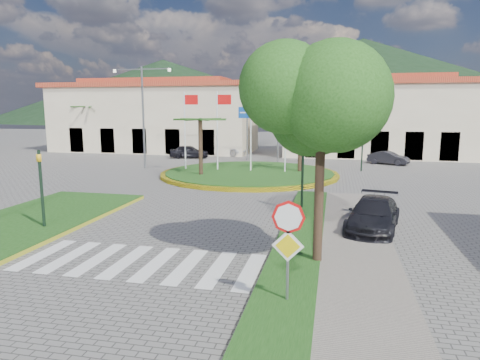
% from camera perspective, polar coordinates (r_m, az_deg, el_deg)
% --- Properties ---
extents(ground, '(160.00, 160.00, 0.00)m').
position_cam_1_polar(ground, '(10.89, -23.04, -17.28)').
color(ground, slate).
rests_on(ground, ground).
extents(sidewalk_right, '(4.00, 28.00, 0.15)m').
position_cam_1_polar(sidewalk_right, '(10.88, 12.28, -16.28)').
color(sidewalk_right, gray).
rests_on(sidewalk_right, ground).
extents(verge_right, '(1.60, 28.00, 0.18)m').
position_cam_1_polar(verge_right, '(10.93, 5.73, -15.90)').
color(verge_right, '#1A4513').
rests_on(verge_right, ground).
extents(median_left, '(5.00, 14.00, 0.18)m').
position_cam_1_polar(median_left, '(19.14, -28.63, -5.83)').
color(median_left, '#1A4513').
rests_on(median_left, ground).
extents(crosswalk, '(8.00, 3.00, 0.01)m').
position_cam_1_polar(crosswalk, '(14.03, -13.44, -10.60)').
color(crosswalk, silver).
rests_on(crosswalk, ground).
extents(roundabout_island, '(12.70, 12.70, 6.00)m').
position_cam_1_polar(roundabout_island, '(30.73, 1.26, 0.91)').
color(roundabout_island, yellow).
rests_on(roundabout_island, ground).
extents(stop_sign, '(0.80, 0.11, 2.65)m').
position_cam_1_polar(stop_sign, '(10.27, 6.43, -7.41)').
color(stop_sign, slate).
rests_on(stop_sign, ground).
extents(deciduous_tree, '(3.60, 3.60, 6.80)m').
position_cam_1_polar(deciduous_tree, '(12.83, 10.90, 11.16)').
color(deciduous_tree, black).
rests_on(deciduous_tree, ground).
extents(traffic_light_left, '(0.15, 0.18, 3.20)m').
position_cam_1_polar(traffic_light_left, '(18.33, -25.00, -0.26)').
color(traffic_light_left, black).
rests_on(traffic_light_left, ground).
extents(traffic_light_right, '(0.15, 0.18, 3.20)m').
position_cam_1_polar(traffic_light_right, '(20.06, 8.35, 1.31)').
color(traffic_light_right, black).
rests_on(traffic_light_right, ground).
extents(traffic_light_far, '(0.18, 0.15, 3.20)m').
position_cam_1_polar(traffic_light_far, '(34.00, 16.00, 4.38)').
color(traffic_light_far, black).
rests_on(traffic_light_far, ground).
extents(direction_sign_west, '(1.60, 0.14, 5.20)m').
position_cam_1_polar(direction_sign_west, '(39.60, 0.95, 7.72)').
color(direction_sign_west, slate).
rests_on(direction_sign_west, ground).
extents(direction_sign_east, '(1.60, 0.14, 5.20)m').
position_cam_1_polar(direction_sign_east, '(38.91, 8.25, 7.59)').
color(direction_sign_east, slate).
rests_on(direction_sign_east, ground).
extents(street_lamp_centre, '(4.80, 0.16, 8.00)m').
position_cam_1_polar(street_lamp_centre, '(38.13, 5.14, 9.07)').
color(street_lamp_centre, slate).
rests_on(street_lamp_centre, ground).
extents(street_lamp_west, '(4.80, 0.16, 8.00)m').
position_cam_1_polar(street_lamp_west, '(35.13, -12.79, 8.84)').
color(street_lamp_west, slate).
rests_on(street_lamp_west, ground).
extents(building_left, '(23.32, 9.54, 8.05)m').
position_cam_1_polar(building_left, '(49.95, -11.15, 8.35)').
color(building_left, beige).
rests_on(building_left, ground).
extents(building_right, '(19.08, 9.54, 8.05)m').
position_cam_1_polar(building_right, '(46.01, 17.74, 7.99)').
color(building_right, beige).
rests_on(building_right, ground).
extents(hill_far_west, '(140.00, 140.00, 22.00)m').
position_cam_1_polar(hill_far_west, '(159.99, -10.15, 11.61)').
color(hill_far_west, black).
rests_on(hill_far_west, ground).
extents(hill_far_mid, '(180.00, 180.00, 30.00)m').
position_cam_1_polar(hill_far_mid, '(168.37, 15.91, 12.65)').
color(hill_far_mid, black).
rests_on(hill_far_mid, ground).
extents(hill_near_back, '(110.00, 110.00, 16.00)m').
position_cam_1_polar(hill_near_back, '(138.76, 5.97, 10.80)').
color(hill_near_back, black).
rests_on(hill_near_back, ground).
extents(white_van, '(4.77, 2.60, 1.27)m').
position_cam_1_polar(white_van, '(44.05, -2.10, 4.12)').
color(white_van, silver).
rests_on(white_van, ground).
extents(car_dark_a, '(3.95, 2.20, 1.27)m').
position_cam_1_polar(car_dark_a, '(41.84, -6.79, 3.78)').
color(car_dark_a, black).
rests_on(car_dark_a, ground).
extents(car_dark_b, '(3.59, 2.47, 1.12)m').
position_cam_1_polar(car_dark_b, '(39.01, 19.16, 2.80)').
color(car_dark_b, black).
rests_on(car_dark_b, ground).
extents(car_side_right, '(2.62, 4.69, 1.28)m').
position_cam_1_polar(car_side_right, '(17.67, 17.36, -4.44)').
color(car_side_right, black).
rests_on(car_side_right, ground).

